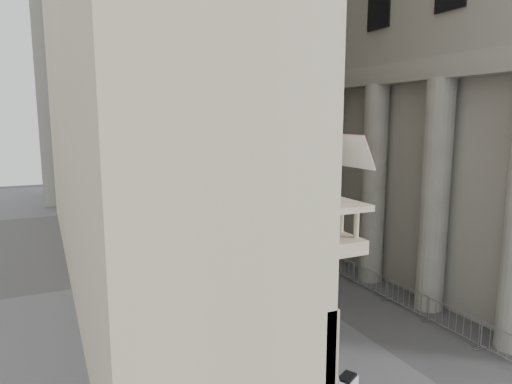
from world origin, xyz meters
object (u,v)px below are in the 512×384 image
security_tent (169,209)px  pedestrian_a (264,238)px  info_kiosk (211,261)px  street_lamp (153,178)px  pedestrian_b (220,221)px

security_tent → pedestrian_a: size_ratio=2.27×
security_tent → info_kiosk: bearing=-86.9°
pedestrian_a → street_lamp: bearing=-70.3°
street_lamp → info_kiosk: 10.31m
street_lamp → pedestrian_a: (5.56, -6.20, -3.42)m
pedestrian_a → pedestrian_b: bearing=-105.5°
street_lamp → pedestrian_a: bearing=-42.1°
street_lamp → pedestrian_b: street_lamp is taller
security_tent → pedestrian_b: size_ratio=2.41×
pedestrian_a → info_kiosk: bearing=14.1°
pedestrian_a → pedestrian_b: (-0.70, 5.97, -0.05)m
street_lamp → info_kiosk: bearing=-79.8°
security_tent → pedestrian_a: bearing=-33.7°
info_kiosk → pedestrian_a: 6.00m
pedestrian_b → info_kiosk: bearing=64.8°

